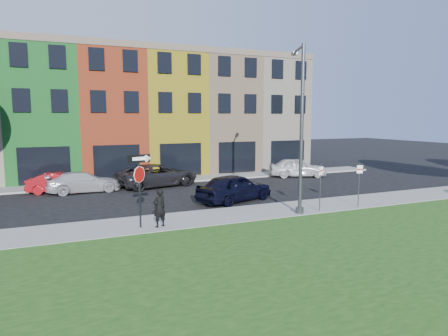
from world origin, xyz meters
name	(u,v)px	position (x,y,z in m)	size (l,w,h in m)	color
ground	(291,229)	(0.00, 0.00, 0.00)	(120.00, 120.00, 0.00)	black
sidewalk_near	(292,209)	(2.00, 3.00, 0.06)	(40.00, 3.00, 0.12)	gray
sidewalk_far	(147,182)	(-3.00, 15.00, 0.06)	(40.00, 2.40, 0.12)	gray
rowhouse_block	(136,116)	(-2.50, 21.18, 4.99)	(30.00, 10.12, 10.00)	beige
stop_sign	(139,176)	(-6.06, 2.42, 2.37)	(1.01, 0.35, 3.16)	black
man	(160,208)	(-5.27, 2.20, 0.96)	(0.72, 0.59, 1.69)	black
sedan_near	(235,188)	(0.14, 6.18, 0.82)	(5.18, 3.48, 1.64)	black
parked_car_red	(60,183)	(-9.07, 13.10, 0.66)	(4.18, 2.10, 1.31)	maroon
parked_car_silver	(83,182)	(-7.67, 12.69, 0.67)	(4.75, 2.16, 1.35)	#A9AAAE
parked_car_dark	(158,175)	(-2.69, 13.00, 0.80)	(6.23, 3.99, 1.60)	black
parked_car_white	(298,167)	(8.97, 12.99, 0.79)	(4.98, 3.42, 1.58)	silver
street_lamp	(301,130)	(1.80, 2.09, 4.25)	(1.19, 2.45, 8.20)	#424547
parking_sign_a	(320,182)	(2.93, 1.89, 1.60)	(0.31, 0.15, 2.40)	#424547
parking_sign_b	(359,180)	(5.42, 1.89, 1.57)	(0.31, 0.13, 2.34)	#424547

